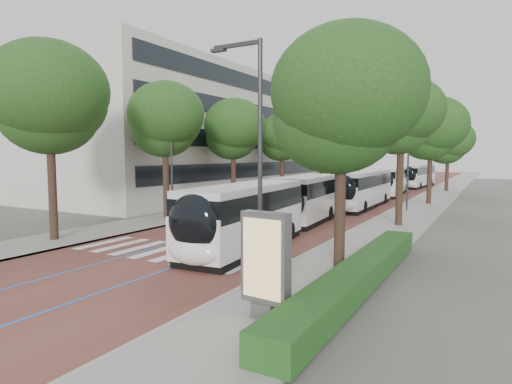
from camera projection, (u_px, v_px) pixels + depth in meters
ground at (161, 258)px, 19.35m from camera, size 160.00×160.00×0.00m
road at (377, 192)px, 54.07m from camera, size 11.00×140.00×0.02m
sidewalk_left at (321, 189)px, 57.73m from camera, size 4.00×140.00×0.12m
sidewalk_right at (441, 194)px, 50.40m from camera, size 4.00×140.00×0.12m
kerb_left at (334, 189)px, 56.80m from camera, size 0.20×140.00×0.14m
kerb_right at (424, 193)px, 51.32m from camera, size 0.20×140.00×0.14m
zebra_crossing at (178, 253)px, 20.11m from camera, size 10.55×3.60×0.01m
lane_line_left at (364, 191)px, 54.85m from camera, size 0.12×126.00×0.01m
lane_line_right at (390, 192)px, 53.28m from camera, size 0.12×126.00×0.01m
office_building at (195, 136)px, 52.56m from camera, size 18.11×40.00×14.00m
hedge at (359, 274)px, 14.85m from camera, size 1.20×14.00×0.80m
streetlight_near at (255, 149)px, 13.09m from camera, size 1.82×0.20×8.00m
streetlight_far at (406, 153)px, 34.79m from camera, size 1.82×0.20×8.00m
lamp_post_left at (172, 163)px, 28.91m from camera, size 0.14×0.14×8.00m
trees_left at (271, 134)px, 44.42m from camera, size 6.10×61.06×9.95m
trees_right at (421, 132)px, 34.32m from camera, size 6.00×47.82×9.36m
lead_bus at (276, 208)px, 24.37m from camera, size 3.84×18.53×3.20m
bus_queued_0 at (361, 189)px, 37.51m from camera, size 2.65×12.42×3.20m
bus_queued_1 at (391, 181)px, 49.40m from camera, size 3.21×12.52×3.20m
bus_queued_2 at (417, 176)px, 61.22m from camera, size 3.28×12.53×3.20m
ad_panel at (266, 263)px, 11.81m from camera, size 1.46×0.61×2.97m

